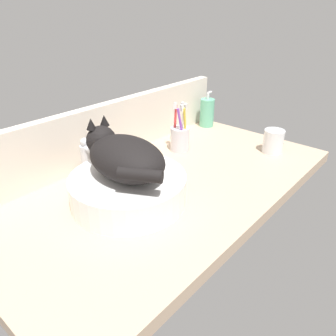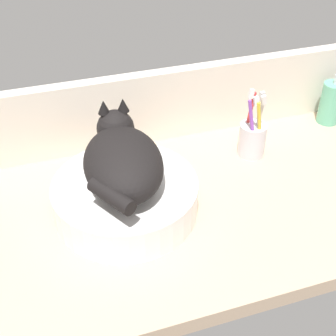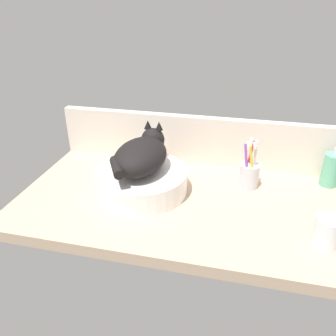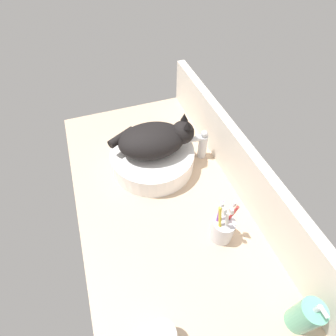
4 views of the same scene
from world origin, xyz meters
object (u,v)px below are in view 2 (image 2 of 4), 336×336
Objects in this scene: cat at (122,159)px; soap_dispenser at (331,103)px; sink_basin at (126,197)px; faucet at (112,139)px; toothbrush_cup at (252,138)px.

soap_dispenser is (66.47, 18.51, -7.73)cm from cat.
sink_basin is 20.02cm from faucet.
soap_dispenser is at bearing 0.14° from faucet.
soap_dispenser is (66.52, 19.88, 2.17)cm from sink_basin.
sink_basin is at bearing -94.01° from faucet.
cat is 1.71× the size of toothbrush_cup.
faucet is 65.15cm from soap_dispenser.
toothbrush_cup reaches higher than soap_dispenser.
cat reaches higher than soap_dispenser.
faucet is at bearing 85.99° from sink_basin.
toothbrush_cup is at bearing 15.56° from cat.
cat is (0.05, 1.37, 9.90)cm from sink_basin.
cat is at bearing 87.74° from sink_basin.
cat reaches higher than sink_basin.
toothbrush_cup is (37.38, 11.77, 1.09)cm from sink_basin.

